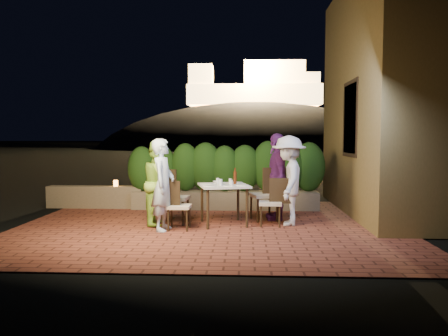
# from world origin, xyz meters

# --- Properties ---
(ground) EXTENTS (400.00, 400.00, 0.00)m
(ground) POSITION_xyz_m (0.00, 0.00, -0.02)
(ground) COLOR black
(ground) RESTS_ON ground
(terrace_floor) EXTENTS (7.00, 6.00, 0.15)m
(terrace_floor) POSITION_xyz_m (0.00, 0.50, -0.07)
(terrace_floor) COLOR brown
(terrace_floor) RESTS_ON ground
(building_wall) EXTENTS (1.60, 5.00, 5.00)m
(building_wall) POSITION_xyz_m (3.60, 2.00, 2.50)
(building_wall) COLOR olive
(building_wall) RESTS_ON ground
(window_pane) EXTENTS (0.08, 1.00, 1.40)m
(window_pane) POSITION_xyz_m (2.82, 1.50, 2.00)
(window_pane) COLOR black
(window_pane) RESTS_ON building_wall
(window_frame) EXTENTS (0.06, 1.15, 1.55)m
(window_frame) POSITION_xyz_m (2.81, 1.50, 2.00)
(window_frame) COLOR black
(window_frame) RESTS_ON building_wall
(planter) EXTENTS (4.20, 0.55, 0.40)m
(planter) POSITION_xyz_m (0.20, 2.30, 0.20)
(planter) COLOR #75664A
(planter) RESTS_ON ground
(hedge) EXTENTS (4.00, 0.70, 1.10)m
(hedge) POSITION_xyz_m (0.20, 2.30, 0.95)
(hedge) COLOR #1A3D10
(hedge) RESTS_ON planter
(parapet) EXTENTS (2.20, 0.30, 0.50)m
(parapet) POSITION_xyz_m (-2.80, 2.30, 0.25)
(parapet) COLOR #75664A
(parapet) RESTS_ON ground
(hill) EXTENTS (52.00, 40.00, 22.00)m
(hill) POSITION_xyz_m (2.00, 60.00, -4.00)
(hill) COLOR black
(hill) RESTS_ON ground
(fortress) EXTENTS (26.00, 8.00, 8.00)m
(fortress) POSITION_xyz_m (2.00, 60.00, 10.50)
(fortress) COLOR #FFCC7A
(fortress) RESTS_ON hill
(dining_table) EXTENTS (1.05, 1.05, 0.75)m
(dining_table) POSITION_xyz_m (0.26, 0.49, 0.38)
(dining_table) COLOR white
(dining_table) RESTS_ON ground
(plate_nw) EXTENTS (0.24, 0.24, 0.01)m
(plate_nw) POSITION_xyz_m (0.01, 0.22, 0.76)
(plate_nw) COLOR white
(plate_nw) RESTS_ON dining_table
(plate_sw) EXTENTS (0.25, 0.25, 0.01)m
(plate_sw) POSITION_xyz_m (-0.07, 0.61, 0.76)
(plate_sw) COLOR white
(plate_sw) RESTS_ON dining_table
(plate_ne) EXTENTS (0.24, 0.24, 0.01)m
(plate_ne) POSITION_xyz_m (0.61, 0.33, 0.76)
(plate_ne) COLOR white
(plate_ne) RESTS_ON dining_table
(plate_se) EXTENTS (0.21, 0.21, 0.01)m
(plate_se) POSITION_xyz_m (0.50, 0.82, 0.76)
(plate_se) COLOR white
(plate_se) RESTS_ON dining_table
(plate_centre) EXTENTS (0.19, 0.19, 0.01)m
(plate_centre) POSITION_xyz_m (0.25, 0.46, 0.76)
(plate_centre) COLOR white
(plate_centre) RESTS_ON dining_table
(plate_front) EXTENTS (0.21, 0.21, 0.01)m
(plate_front) POSITION_xyz_m (0.38, 0.23, 0.76)
(plate_front) COLOR white
(plate_front) RESTS_ON dining_table
(glass_nw) EXTENTS (0.07, 0.07, 0.12)m
(glass_nw) POSITION_xyz_m (0.21, 0.33, 0.81)
(glass_nw) COLOR silver
(glass_nw) RESTS_ON dining_table
(glass_sw) EXTENTS (0.06, 0.06, 0.11)m
(glass_sw) POSITION_xyz_m (0.14, 0.64, 0.80)
(glass_sw) COLOR silver
(glass_sw) RESTS_ON dining_table
(glass_ne) EXTENTS (0.06, 0.06, 0.10)m
(glass_ne) POSITION_xyz_m (0.40, 0.41, 0.80)
(glass_ne) COLOR silver
(glass_ne) RESTS_ON dining_table
(glass_se) EXTENTS (0.06, 0.06, 0.10)m
(glass_se) POSITION_xyz_m (0.38, 0.67, 0.80)
(glass_se) COLOR silver
(glass_se) RESTS_ON dining_table
(beer_bottle) EXTENTS (0.06, 0.06, 0.30)m
(beer_bottle) POSITION_xyz_m (0.47, 0.59, 0.90)
(beer_bottle) COLOR #4C1F0C
(beer_bottle) RESTS_ON dining_table
(bowl) EXTENTS (0.21, 0.21, 0.04)m
(bowl) POSITION_xyz_m (0.12, 0.73, 0.77)
(bowl) COLOR white
(bowl) RESTS_ON dining_table
(chair_left_front) EXTENTS (0.40, 0.40, 0.86)m
(chair_left_front) POSITION_xyz_m (-0.50, 0.01, 0.43)
(chair_left_front) COLOR black
(chair_left_front) RESTS_ON ground
(chair_left_back) EXTENTS (0.52, 0.52, 1.02)m
(chair_left_back) POSITION_xyz_m (-0.65, 0.54, 0.51)
(chair_left_back) COLOR black
(chair_left_back) RESTS_ON ground
(chair_right_front) EXTENTS (0.42, 0.42, 0.88)m
(chair_right_front) POSITION_xyz_m (1.12, 0.42, 0.44)
(chair_right_front) COLOR black
(chair_right_front) RESTS_ON ground
(chair_right_back) EXTENTS (0.60, 0.60, 1.03)m
(chair_right_back) POSITION_xyz_m (1.03, 0.97, 0.52)
(chair_right_back) COLOR black
(chair_right_back) RESTS_ON ground
(diner_blue) EXTENTS (0.45, 0.62, 1.60)m
(diner_blue) POSITION_xyz_m (-0.77, -0.06, 0.80)
(diner_blue) COLOR silver
(diner_blue) RESTS_ON ground
(diner_green) EXTENTS (0.64, 0.79, 1.56)m
(diner_green) POSITION_xyz_m (-0.94, 0.45, 0.78)
(diner_green) COLOR #9AD241
(diner_green) RESTS_ON ground
(diner_white) EXTENTS (0.73, 1.13, 1.66)m
(diner_white) POSITION_xyz_m (1.46, 0.53, 0.83)
(diner_white) COLOR silver
(diner_white) RESTS_ON ground
(diner_purple) EXTENTS (0.49, 1.03, 1.71)m
(diner_purple) POSITION_xyz_m (1.28, 1.07, 0.85)
(diner_purple) COLOR #5B2267
(diner_purple) RESTS_ON ground
(parapet_lamp) EXTENTS (0.10, 0.10, 0.14)m
(parapet_lamp) POSITION_xyz_m (-2.32, 2.30, 0.57)
(parapet_lamp) COLOR orange
(parapet_lamp) RESTS_ON parapet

